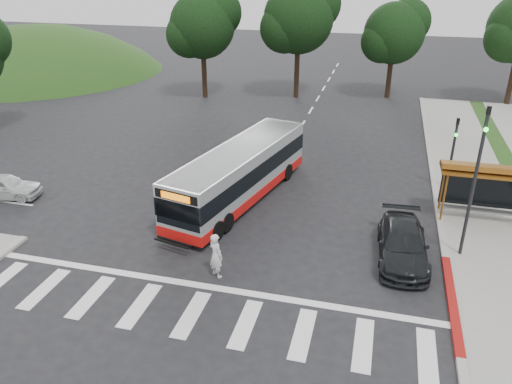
% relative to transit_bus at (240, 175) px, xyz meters
% --- Properties ---
extents(ground, '(140.00, 140.00, 0.00)m').
position_rel_transit_bus_xyz_m(ground, '(0.94, -4.38, -1.40)').
color(ground, black).
rests_on(ground, ground).
extents(sidewalk_east, '(4.00, 40.00, 0.12)m').
position_rel_transit_bus_xyz_m(sidewalk_east, '(11.94, 3.62, -1.34)').
color(sidewalk_east, gray).
rests_on(sidewalk_east, ground).
extents(curb_east, '(0.30, 40.00, 0.15)m').
position_rel_transit_bus_xyz_m(curb_east, '(9.94, 3.62, -1.33)').
color(curb_east, '#9E9991').
rests_on(curb_east, ground).
extents(curb_east_red, '(0.32, 6.00, 0.15)m').
position_rel_transit_bus_xyz_m(curb_east_red, '(9.94, -6.38, -1.32)').
color(curb_east_red, maroon).
rests_on(curb_east_red, ground).
extents(hillside_nw, '(44.00, 44.00, 10.00)m').
position_rel_transit_bus_xyz_m(hillside_nw, '(-31.06, 25.62, -1.40)').
color(hillside_nw, '#183A12').
rests_on(hillside_nw, ground).
extents(crosswalk_ladder, '(18.00, 2.60, 0.01)m').
position_rel_transit_bus_xyz_m(crosswalk_ladder, '(0.94, -9.38, -1.39)').
color(crosswalk_ladder, silver).
rests_on(crosswalk_ladder, ground).
extents(bus_shelter, '(4.20, 1.60, 2.86)m').
position_rel_transit_bus_xyz_m(bus_shelter, '(11.74, 0.72, 0.95)').
color(bus_shelter, brown).
rests_on(bus_shelter, sidewalk_east).
extents(traffic_signal_ne_tall, '(0.18, 0.37, 6.50)m').
position_rel_transit_bus_xyz_m(traffic_signal_ne_tall, '(10.54, -2.89, 2.48)').
color(traffic_signal_ne_tall, black).
rests_on(traffic_signal_ne_tall, ground).
extents(traffic_signal_ne_short, '(0.18, 0.37, 4.00)m').
position_rel_transit_bus_xyz_m(traffic_signal_ne_short, '(10.54, 4.11, 1.08)').
color(traffic_signal_ne_short, black).
rests_on(traffic_signal_ne_short, ground).
extents(tree_north_a, '(6.60, 6.15, 10.17)m').
position_rel_transit_bus_xyz_m(tree_north_a, '(-0.98, 21.69, 5.52)').
color(tree_north_a, black).
rests_on(tree_north_a, ground).
extents(tree_north_b, '(5.72, 5.33, 8.43)m').
position_rel_transit_bus_xyz_m(tree_north_b, '(7.01, 23.68, 4.26)').
color(tree_north_b, black).
rests_on(tree_north_b, ground).
extents(tree_north_c, '(6.16, 5.74, 9.30)m').
position_rel_transit_bus_xyz_m(tree_north_c, '(-8.98, 19.68, 4.89)').
color(tree_north_c, black).
rests_on(tree_north_c, ground).
extents(transit_bus, '(4.71, 11.09, 2.80)m').
position_rel_transit_bus_xyz_m(transit_bus, '(0.00, 0.00, 0.00)').
color(transit_bus, '#B1B3B6').
rests_on(transit_bus, ground).
extents(pedestrian, '(0.82, 0.76, 1.89)m').
position_rel_transit_bus_xyz_m(pedestrian, '(1.04, -6.88, -0.46)').
color(pedestrian, silver).
rests_on(pedestrian, ground).
extents(dark_sedan, '(2.23, 4.95, 1.41)m').
position_rel_transit_bus_xyz_m(dark_sedan, '(8.13, -3.73, -0.70)').
color(dark_sedan, black).
rests_on(dark_sedan, ground).
extents(west_car_white, '(3.94, 2.09, 1.28)m').
position_rel_transit_bus_xyz_m(west_car_white, '(-12.03, -2.88, -0.76)').
color(west_car_white, silver).
rests_on(west_car_white, ground).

